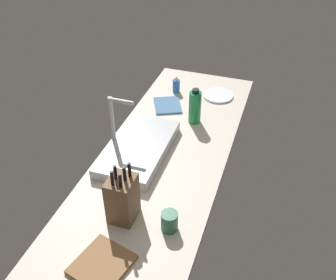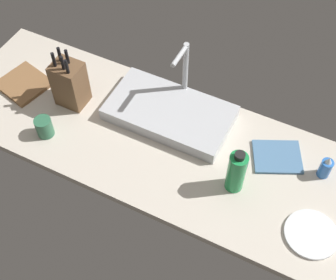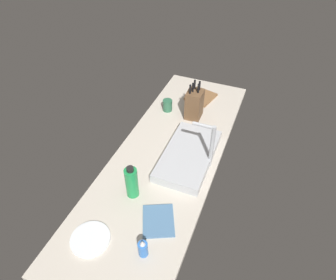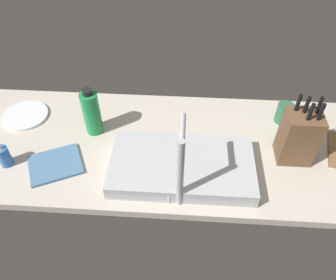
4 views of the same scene
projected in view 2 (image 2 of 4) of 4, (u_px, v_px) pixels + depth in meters
countertop_slab at (160, 143)px, 196.46cm from camera, size 194.29×65.07×3.50cm
sink_basin at (170, 113)px, 200.32cm from camera, size 53.88×29.33×5.95cm
faucet at (184, 70)px, 194.83cm from camera, size 5.50×13.81×31.21cm
knife_block at (70, 83)px, 199.52cm from camera, size 12.82×11.04×28.63cm
cutting_board at (24, 84)px, 213.49cm from camera, size 25.15×24.15×1.80cm
soap_bottle at (326, 168)px, 181.07cm from camera, size 4.82×4.82×11.47cm
water_bottle at (236, 172)px, 173.71cm from camera, size 7.19×7.19×21.75cm
dinner_plate at (311, 234)px, 168.83cm from camera, size 20.04×20.04×1.20cm
dish_towel at (277, 157)px, 189.34cm from camera, size 24.53×22.97×1.20cm
coffee_mug at (44, 127)px, 193.71cm from camera, size 7.22×7.22×8.91cm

